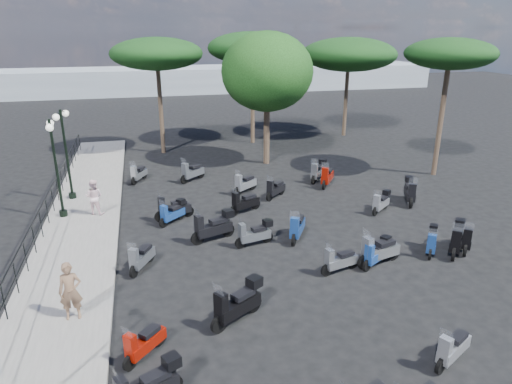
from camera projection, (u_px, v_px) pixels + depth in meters
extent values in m
plane|color=black|center=(251.00, 242.00, 17.59)|extent=(120.00, 120.00, 0.00)
cube|color=slate|center=(81.00, 226.00, 18.81)|extent=(3.00, 30.00, 0.15)
cylinder|color=black|center=(4.00, 302.00, 12.50)|extent=(0.04, 0.04, 1.10)
cylinder|color=black|center=(16.00, 277.00, 13.74)|extent=(0.04, 0.04, 1.10)
cylinder|color=black|center=(26.00, 256.00, 14.99)|extent=(0.04, 0.04, 1.10)
cylinder|color=black|center=(34.00, 239.00, 16.24)|extent=(0.04, 0.04, 1.10)
cylinder|color=black|center=(41.00, 224.00, 17.49)|extent=(0.04, 0.04, 1.10)
cylinder|color=black|center=(47.00, 211.00, 18.73)|extent=(0.04, 0.04, 1.10)
cylinder|color=black|center=(53.00, 199.00, 19.98)|extent=(0.04, 0.04, 1.10)
cylinder|color=black|center=(57.00, 189.00, 21.23)|extent=(0.04, 0.04, 1.10)
cylinder|color=black|center=(62.00, 180.00, 22.48)|extent=(0.04, 0.04, 1.10)
cylinder|color=black|center=(65.00, 172.00, 23.73)|extent=(0.04, 0.04, 1.10)
cylinder|color=black|center=(69.00, 165.00, 24.97)|extent=(0.04, 0.04, 1.10)
cylinder|color=black|center=(72.00, 158.00, 26.22)|extent=(0.04, 0.04, 1.10)
cylinder|color=black|center=(75.00, 152.00, 27.47)|extent=(0.04, 0.04, 1.10)
cylinder|color=black|center=(77.00, 147.00, 28.72)|extent=(0.04, 0.04, 1.10)
cylinder|color=black|center=(80.00, 142.00, 29.96)|extent=(0.04, 0.04, 1.10)
cube|color=black|center=(42.00, 205.00, 17.93)|extent=(0.04, 26.00, 0.04)
cube|color=black|center=(44.00, 217.00, 18.11)|extent=(0.04, 26.00, 0.04)
cylinder|color=black|center=(63.00, 213.00, 19.59)|extent=(0.34, 0.34, 0.25)
cylinder|color=black|center=(57.00, 169.00, 18.92)|extent=(0.12, 0.12, 4.20)
cylinder|color=black|center=(49.00, 123.00, 18.26)|extent=(0.17, 0.94, 0.04)
sphere|color=white|center=(50.00, 123.00, 18.71)|extent=(0.29, 0.29, 0.29)
sphere|color=white|center=(50.00, 128.00, 17.88)|extent=(0.29, 0.29, 0.29)
cylinder|color=black|center=(73.00, 195.00, 21.67)|extent=(0.34, 0.34, 0.25)
cylinder|color=black|center=(67.00, 155.00, 21.00)|extent=(0.12, 0.12, 4.22)
cylinder|color=black|center=(61.00, 113.00, 20.33)|extent=(0.31, 0.92, 0.04)
sphere|color=white|center=(66.00, 113.00, 20.81)|extent=(0.30, 0.30, 0.30)
sphere|color=white|center=(56.00, 117.00, 19.92)|extent=(0.30, 0.30, 0.30)
imported|color=brown|center=(70.00, 291.00, 12.47)|extent=(0.63, 0.42, 1.70)
imported|color=silver|center=(94.00, 197.00, 19.59)|extent=(0.92, 0.82, 1.57)
cylinder|color=black|center=(130.00, 362.00, 10.95)|extent=(0.37, 0.37, 0.43)
cylinder|color=black|center=(160.00, 337.00, 11.83)|extent=(0.37, 0.37, 0.43)
cube|color=#951205|center=(146.00, 343.00, 11.37)|extent=(1.03, 1.05, 0.31)
cube|color=black|center=(150.00, 331.00, 11.41)|extent=(0.57, 0.57, 0.13)
cube|color=#951205|center=(131.00, 346.00, 10.87)|extent=(0.33, 0.33, 0.63)
plane|color=white|center=(127.00, 334.00, 10.69)|extent=(0.29, 0.29, 0.33)
cube|color=black|center=(155.00, 376.00, 9.82)|extent=(0.69, 0.54, 0.14)
plane|color=white|center=(117.00, 377.00, 9.17)|extent=(0.24, 0.39, 0.38)
cube|color=black|center=(172.00, 361.00, 10.00)|extent=(0.45, 0.44, 0.27)
cylinder|color=black|center=(134.00, 271.00, 15.03)|extent=(0.31, 0.45, 0.46)
cylinder|color=black|center=(150.00, 255.00, 16.06)|extent=(0.31, 0.45, 0.46)
cube|color=#505459|center=(143.00, 258.00, 15.53)|extent=(0.89, 1.24, 0.32)
cube|color=black|center=(144.00, 249.00, 15.59)|extent=(0.53, 0.64, 0.13)
cube|color=#505459|center=(134.00, 258.00, 14.95)|extent=(0.35, 0.32, 0.67)
plane|color=white|center=(132.00, 247.00, 14.75)|extent=(0.35, 0.24, 0.35)
cylinder|color=black|center=(160.00, 217.00, 19.32)|extent=(0.51, 0.22, 0.50)
cylinder|color=black|center=(188.00, 211.00, 19.87)|extent=(0.51, 0.22, 0.50)
cube|color=black|center=(175.00, 210.00, 19.55)|extent=(1.39, 0.67, 0.35)
cube|color=black|center=(179.00, 203.00, 19.53)|extent=(0.68, 0.45, 0.15)
cube|color=black|center=(161.00, 206.00, 19.19)|extent=(0.30, 0.36, 0.73)
plane|color=white|center=(159.00, 196.00, 19.00)|extent=(0.18, 0.40, 0.39)
cylinder|color=black|center=(134.00, 181.00, 23.89)|extent=(0.31, 0.45, 0.46)
cylinder|color=black|center=(144.00, 174.00, 24.93)|extent=(0.31, 0.45, 0.46)
cube|color=#92969C|center=(139.00, 174.00, 24.39)|extent=(0.89, 1.25, 0.33)
cube|color=black|center=(140.00, 168.00, 24.45)|extent=(0.53, 0.64, 0.13)
cube|color=#92969C|center=(134.00, 172.00, 23.81)|extent=(0.35, 0.32, 0.67)
plane|color=white|center=(133.00, 165.00, 23.61)|extent=(0.36, 0.24, 0.36)
cylinder|color=black|center=(219.00, 324.00, 12.29)|extent=(0.52, 0.38, 0.54)
cylinder|color=black|center=(254.00, 304.00, 13.19)|extent=(0.52, 0.38, 0.54)
cube|color=black|center=(238.00, 306.00, 12.71)|extent=(1.44, 1.09, 0.38)
cube|color=black|center=(243.00, 294.00, 12.73)|extent=(0.75, 0.64, 0.16)
cube|color=black|center=(221.00, 306.00, 12.17)|extent=(0.39, 0.41, 0.78)
plane|color=white|center=(219.00, 291.00, 11.96)|extent=(0.30, 0.41, 0.42)
cube|color=black|center=(254.00, 282.00, 12.96)|extent=(0.51, 0.50, 0.29)
cylinder|color=black|center=(198.00, 238.00, 17.28)|extent=(0.54, 0.28, 0.54)
cylinder|color=black|center=(228.00, 230.00, 17.97)|extent=(0.54, 0.28, 0.54)
cube|color=black|center=(214.00, 229.00, 17.59)|extent=(1.49, 0.84, 0.38)
cube|color=black|center=(218.00, 221.00, 17.58)|extent=(0.74, 0.54, 0.16)
cube|color=black|center=(199.00, 225.00, 17.15)|extent=(0.34, 0.40, 0.78)
plane|color=white|center=(197.00, 213.00, 16.94)|extent=(0.22, 0.43, 0.41)
cube|color=black|center=(228.00, 213.00, 17.74)|extent=(0.48, 0.46, 0.29)
cylinder|color=black|center=(163.00, 223.00, 18.80)|extent=(0.38, 0.36, 0.43)
cylinder|color=black|center=(181.00, 214.00, 19.65)|extent=(0.38, 0.36, 0.43)
cube|color=navy|center=(173.00, 214.00, 19.21)|extent=(1.07, 1.01, 0.31)
cube|color=black|center=(175.00, 208.00, 19.24)|extent=(0.58, 0.56, 0.13)
cube|color=navy|center=(164.00, 213.00, 18.72)|extent=(0.33, 0.33, 0.63)
plane|color=white|center=(162.00, 204.00, 18.54)|extent=(0.28, 0.30, 0.33)
cube|color=black|center=(181.00, 202.00, 19.47)|extent=(0.42, 0.42, 0.23)
cylinder|color=black|center=(235.00, 211.00, 19.97)|extent=(0.48, 0.30, 0.48)
cylinder|color=black|center=(255.00, 204.00, 20.70)|extent=(0.48, 0.30, 0.48)
cube|color=black|center=(246.00, 203.00, 20.31)|extent=(1.32, 0.88, 0.34)
cube|color=black|center=(249.00, 196.00, 20.31)|extent=(0.67, 0.53, 0.14)
cube|color=black|center=(236.00, 200.00, 19.86)|extent=(0.33, 0.37, 0.70)
plane|color=white|center=(235.00, 191.00, 19.67)|extent=(0.24, 0.38, 0.37)
cylinder|color=black|center=(185.00, 179.00, 24.04)|extent=(0.46, 0.40, 0.51)
cylinder|color=black|center=(201.00, 173.00, 25.00)|extent=(0.46, 0.40, 0.51)
cube|color=#505459|center=(193.00, 173.00, 24.49)|extent=(1.28, 1.15, 0.36)
cube|color=black|center=(195.00, 167.00, 24.53)|extent=(0.69, 0.65, 0.15)
cube|color=#505459|center=(185.00, 170.00, 23.94)|extent=(0.38, 0.39, 0.74)
plane|color=white|center=(184.00, 162.00, 23.73)|extent=(0.32, 0.36, 0.39)
cylinder|color=black|center=(327.00, 270.00, 15.11)|extent=(0.45, 0.20, 0.44)
cylinder|color=black|center=(353.00, 262.00, 15.60)|extent=(0.45, 0.20, 0.44)
cube|color=#92969C|center=(341.00, 262.00, 15.32)|extent=(1.23, 0.59, 0.31)
cube|color=black|center=(346.00, 254.00, 15.30)|extent=(0.60, 0.40, 0.13)
cube|color=#92969C|center=(329.00, 258.00, 15.00)|extent=(0.26, 0.32, 0.64)
plane|color=white|center=(329.00, 247.00, 14.83)|extent=(0.16, 0.36, 0.34)
cylinder|color=black|center=(367.00, 265.00, 15.42)|extent=(0.42, 0.30, 0.44)
cylinder|color=black|center=(384.00, 254.00, 16.15)|extent=(0.42, 0.30, 0.44)
cube|color=navy|center=(377.00, 255.00, 15.76)|extent=(1.18, 0.88, 0.31)
cube|color=black|center=(380.00, 247.00, 15.77)|extent=(0.61, 0.52, 0.13)
cube|color=navy|center=(369.00, 253.00, 15.32)|extent=(0.31, 0.34, 0.64)
plane|color=white|center=(369.00, 243.00, 15.15)|extent=(0.24, 0.34, 0.34)
cube|color=black|center=(386.00, 239.00, 15.96)|extent=(0.42, 0.41, 0.24)
cylinder|color=black|center=(241.00, 243.00, 17.00)|extent=(0.46, 0.19, 0.45)
cylinder|color=black|center=(267.00, 237.00, 17.48)|extent=(0.46, 0.19, 0.45)
cube|color=#505459|center=(255.00, 236.00, 17.20)|extent=(1.25, 0.57, 0.32)
cube|color=black|center=(259.00, 229.00, 17.18)|extent=(0.61, 0.39, 0.13)
cube|color=#505459|center=(242.00, 232.00, 16.89)|extent=(0.26, 0.32, 0.65)
plane|color=white|center=(241.00, 222.00, 16.72)|extent=(0.15, 0.36, 0.35)
cube|color=black|center=(268.00, 223.00, 17.28)|extent=(0.37, 0.36, 0.24)
cylinder|color=black|center=(238.00, 191.00, 22.32)|extent=(0.44, 0.38, 0.48)
cylinder|color=black|center=(253.00, 185.00, 23.21)|extent=(0.44, 0.38, 0.48)
cube|color=#9EA0A7|center=(246.00, 184.00, 22.74)|extent=(1.24, 1.07, 0.34)
cube|color=black|center=(248.00, 178.00, 22.77)|extent=(0.66, 0.61, 0.14)
cube|color=#9EA0A7|center=(239.00, 182.00, 22.22)|extent=(0.36, 0.37, 0.70)
plane|color=white|center=(238.00, 173.00, 22.02)|extent=(0.30, 0.35, 0.37)
cylinder|color=black|center=(441.00, 366.00, 10.84)|extent=(0.43, 0.29, 0.44)
cylinder|color=black|center=(462.00, 345.00, 11.54)|extent=(0.43, 0.29, 0.44)
cube|color=#9EA0A7|center=(454.00, 349.00, 11.16)|extent=(1.21, 0.84, 0.31)
cube|color=black|center=(458.00, 337.00, 11.18)|extent=(0.62, 0.51, 0.13)
cube|color=#9EA0A7|center=(445.00, 349.00, 10.74)|extent=(0.31, 0.34, 0.65)
plane|color=white|center=(446.00, 336.00, 10.57)|extent=(0.23, 0.34, 0.34)
cylinder|color=black|center=(364.00, 262.00, 15.53)|extent=(0.55, 0.24, 0.53)
cylinder|color=black|center=(393.00, 253.00, 16.14)|extent=(0.55, 0.24, 0.53)
cube|color=#92969C|center=(381.00, 252.00, 15.79)|extent=(1.50, 0.73, 0.38)
cube|color=black|center=(386.00, 243.00, 15.77)|extent=(0.73, 0.49, 0.16)
cube|color=#92969C|center=(367.00, 248.00, 15.40)|extent=(0.32, 0.39, 0.78)
plane|color=white|center=(367.00, 235.00, 15.20)|extent=(0.19, 0.43, 0.41)
cylinder|color=black|center=(430.00, 254.00, 16.19)|extent=(0.33, 0.40, 0.43)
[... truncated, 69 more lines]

